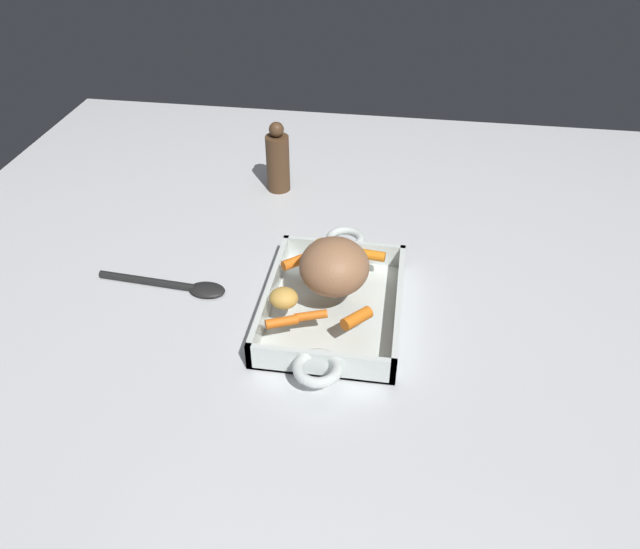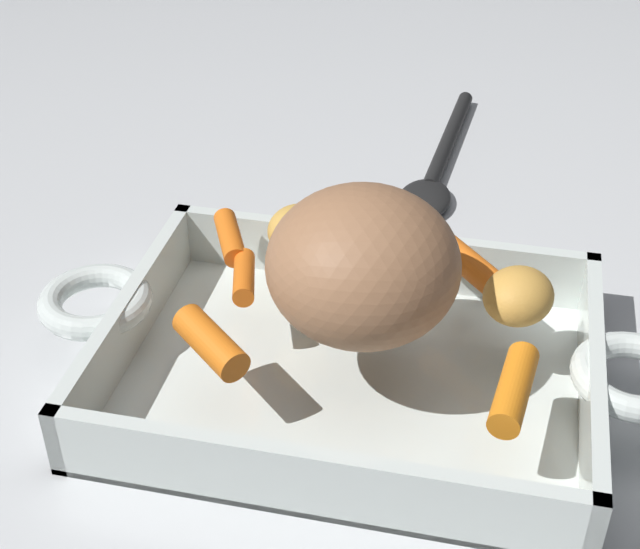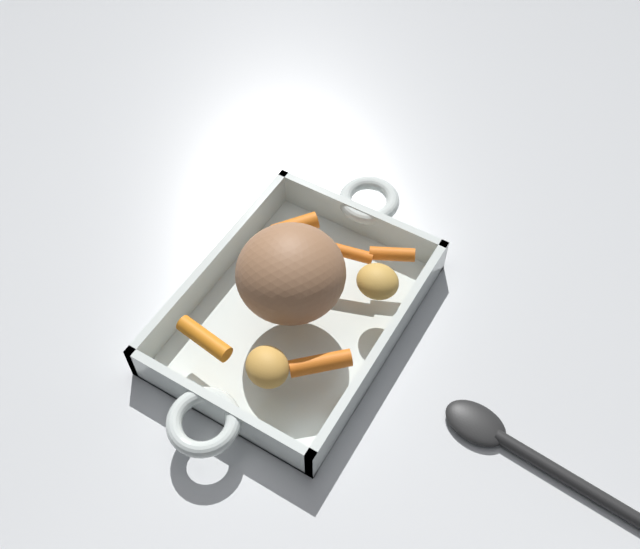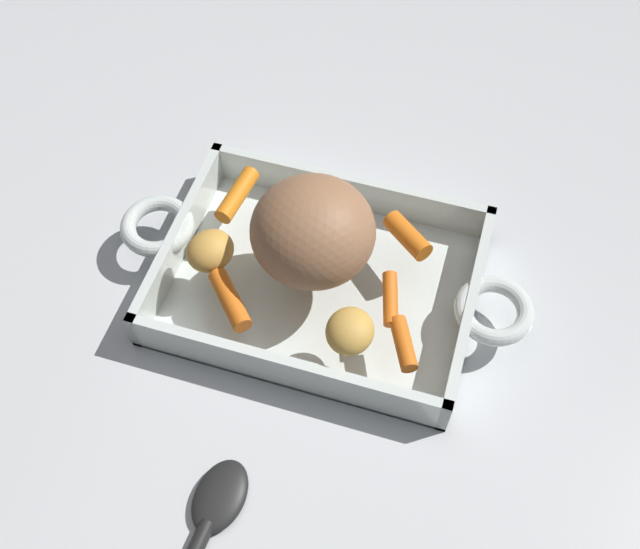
{
  "view_description": "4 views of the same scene",
  "coord_description": "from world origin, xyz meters",
  "px_view_note": "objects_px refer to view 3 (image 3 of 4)",
  "views": [
    {
      "loc": [
        0.8,
        0.1,
        0.69
      ],
      "look_at": [
        -0.01,
        -0.02,
        0.07
      ],
      "focal_mm": 34.23,
      "sensor_mm": 36.0,
      "label": 1
    },
    {
      "loc": [
        -0.08,
        0.45,
        0.41
      ],
      "look_at": [
        0.03,
        -0.03,
        0.06
      ],
      "focal_mm": 52.44,
      "sensor_mm": 36.0,
      "label": 2
    },
    {
      "loc": [
        -0.38,
        -0.26,
        0.7
      ],
      "look_at": [
        0.02,
        -0.02,
        0.08
      ],
      "focal_mm": 40.39,
      "sensor_mm": 36.0,
      "label": 3
    },
    {
      "loc": [
        0.12,
        -0.39,
        0.65
      ],
      "look_at": [
        0.01,
        -0.03,
        0.07
      ],
      "focal_mm": 42.4,
      "sensor_mm": 36.0,
      "label": 4
    }
  ],
  "objects_px": {
    "baby_carrot_northeast": "(295,227)",
    "baby_carrot_northwest": "(350,253)",
    "roasting_dish": "(296,310)",
    "potato_corner": "(267,367)",
    "baby_carrot_center_left": "(320,363)",
    "serving_spoon": "(524,452)",
    "baby_carrot_short": "(392,254)",
    "baby_carrot_southwest": "(204,338)",
    "potato_near_roast": "(378,281)",
    "pork_roast": "(295,275)"
  },
  "relations": [
    {
      "from": "baby_carrot_northeast",
      "to": "baby_carrot_northwest",
      "type": "height_order",
      "value": "baby_carrot_northeast"
    },
    {
      "from": "roasting_dish",
      "to": "potato_corner",
      "type": "xyz_separation_m",
      "value": [
        -0.1,
        -0.03,
        0.05
      ]
    },
    {
      "from": "potato_corner",
      "to": "baby_carrot_center_left",
      "type": "bearing_deg",
      "value": -50.08
    },
    {
      "from": "serving_spoon",
      "to": "baby_carrot_short",
      "type": "bearing_deg",
      "value": -24.99
    },
    {
      "from": "potato_corner",
      "to": "serving_spoon",
      "type": "bearing_deg",
      "value": -73.39
    },
    {
      "from": "roasting_dish",
      "to": "baby_carrot_short",
      "type": "height_order",
      "value": "baby_carrot_short"
    },
    {
      "from": "baby_carrot_center_left",
      "to": "baby_carrot_southwest",
      "type": "bearing_deg",
      "value": 107.15
    },
    {
      "from": "roasting_dish",
      "to": "baby_carrot_center_left",
      "type": "bearing_deg",
      "value": -132.32
    },
    {
      "from": "roasting_dish",
      "to": "baby_carrot_southwest",
      "type": "xyz_separation_m",
      "value": [
        -0.1,
        0.05,
        0.04
      ]
    },
    {
      "from": "baby_carrot_short",
      "to": "baby_carrot_center_left",
      "type": "xyz_separation_m",
      "value": [
        -0.16,
        -0.0,
        0.0
      ]
    },
    {
      "from": "potato_near_roast",
      "to": "serving_spoon",
      "type": "bearing_deg",
      "value": -109.3
    },
    {
      "from": "pork_roast",
      "to": "baby_carrot_northeast",
      "type": "relative_size",
      "value": 2.17
    },
    {
      "from": "baby_carrot_center_left",
      "to": "roasting_dish",
      "type": "bearing_deg",
      "value": 47.68
    },
    {
      "from": "roasting_dish",
      "to": "potato_near_roast",
      "type": "xyz_separation_m",
      "value": [
        0.05,
        -0.07,
        0.05
      ]
    },
    {
      "from": "baby_carrot_northeast",
      "to": "serving_spoon",
      "type": "bearing_deg",
      "value": -106.49
    },
    {
      "from": "pork_roast",
      "to": "potato_corner",
      "type": "distance_m",
      "value": 0.1
    },
    {
      "from": "baby_carrot_center_left",
      "to": "serving_spoon",
      "type": "distance_m",
      "value": 0.23
    },
    {
      "from": "baby_carrot_southwest",
      "to": "baby_carrot_northeast",
      "type": "bearing_deg",
      "value": -0.34
    },
    {
      "from": "baby_carrot_southwest",
      "to": "baby_carrot_center_left",
      "type": "bearing_deg",
      "value": -72.85
    },
    {
      "from": "pork_roast",
      "to": "potato_corner",
      "type": "relative_size",
      "value": 2.46
    },
    {
      "from": "pork_roast",
      "to": "baby_carrot_center_left",
      "type": "bearing_deg",
      "value": -131.33
    },
    {
      "from": "potato_corner",
      "to": "baby_carrot_southwest",
      "type": "bearing_deg",
      "value": 91.52
    },
    {
      "from": "pork_roast",
      "to": "baby_carrot_northeast",
      "type": "distance_m",
      "value": 0.1
    },
    {
      "from": "baby_carrot_northwest",
      "to": "roasting_dish",
      "type": "bearing_deg",
      "value": 161.22
    },
    {
      "from": "baby_carrot_northwest",
      "to": "baby_carrot_center_left",
      "type": "relative_size",
      "value": 0.83
    },
    {
      "from": "baby_carrot_southwest",
      "to": "potato_corner",
      "type": "xyz_separation_m",
      "value": [
        0.0,
        -0.08,
        0.01
      ]
    },
    {
      "from": "roasting_dish",
      "to": "serving_spoon",
      "type": "relative_size",
      "value": 1.71
    },
    {
      "from": "baby_carrot_center_left",
      "to": "serving_spoon",
      "type": "xyz_separation_m",
      "value": [
        0.04,
        -0.22,
        -0.05
      ]
    },
    {
      "from": "baby_carrot_short",
      "to": "potato_near_roast",
      "type": "height_order",
      "value": "potato_near_roast"
    },
    {
      "from": "baby_carrot_short",
      "to": "potato_corner",
      "type": "bearing_deg",
      "value": 168.92
    },
    {
      "from": "potato_near_roast",
      "to": "baby_carrot_northwest",
      "type": "bearing_deg",
      "value": 62.18
    },
    {
      "from": "pork_roast",
      "to": "potato_corner",
      "type": "height_order",
      "value": "pork_roast"
    },
    {
      "from": "baby_carrot_northwest",
      "to": "baby_carrot_short",
      "type": "bearing_deg",
      "value": -62.14
    },
    {
      "from": "pork_roast",
      "to": "baby_carrot_northeast",
      "type": "height_order",
      "value": "pork_roast"
    },
    {
      "from": "roasting_dish",
      "to": "baby_carrot_southwest",
      "type": "height_order",
      "value": "baby_carrot_southwest"
    },
    {
      "from": "baby_carrot_center_left",
      "to": "potato_near_roast",
      "type": "relative_size",
      "value": 1.34
    },
    {
      "from": "baby_carrot_southwest",
      "to": "potato_corner",
      "type": "relative_size",
      "value": 1.35
    },
    {
      "from": "baby_carrot_southwest",
      "to": "potato_corner",
      "type": "distance_m",
      "value": 0.08
    },
    {
      "from": "baby_carrot_northeast",
      "to": "serving_spoon",
      "type": "distance_m",
      "value": 0.35
    },
    {
      "from": "baby_carrot_short",
      "to": "potato_corner",
      "type": "distance_m",
      "value": 0.2
    },
    {
      "from": "serving_spoon",
      "to": "baby_carrot_southwest",
      "type": "bearing_deg",
      "value": 17.54
    },
    {
      "from": "baby_carrot_center_left",
      "to": "baby_carrot_short",
      "type": "bearing_deg",
      "value": 0.91
    },
    {
      "from": "potato_corner",
      "to": "pork_roast",
      "type": "bearing_deg",
      "value": 15.01
    },
    {
      "from": "potato_corner",
      "to": "serving_spoon",
      "type": "distance_m",
      "value": 0.27
    },
    {
      "from": "baby_carrot_northeast",
      "to": "baby_carrot_northwest",
      "type": "distance_m",
      "value": 0.07
    },
    {
      "from": "roasting_dish",
      "to": "potato_corner",
      "type": "distance_m",
      "value": 0.11
    },
    {
      "from": "baby_carrot_center_left",
      "to": "serving_spoon",
      "type": "bearing_deg",
      "value": -79.0
    },
    {
      "from": "pork_roast",
      "to": "potato_near_roast",
      "type": "relative_size",
      "value": 2.46
    },
    {
      "from": "pork_roast",
      "to": "baby_carrot_short",
      "type": "relative_size",
      "value": 2.27
    },
    {
      "from": "baby_carrot_northeast",
      "to": "baby_carrot_center_left",
      "type": "height_order",
      "value": "baby_carrot_northeast"
    }
  ]
}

